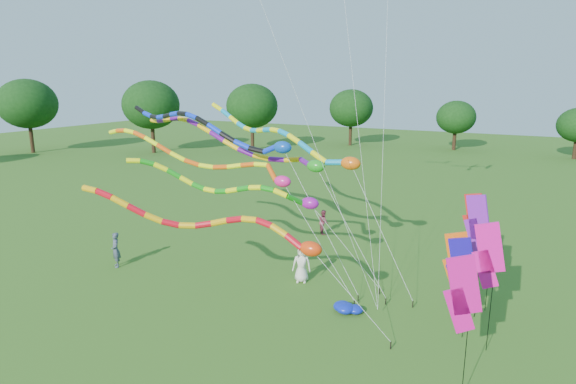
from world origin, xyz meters
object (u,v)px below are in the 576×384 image
at_px(tube_kite_red, 228,227).
at_px(blue_nylon_heap, 352,311).
at_px(person_b, 116,250).
at_px(person_a, 302,264).
at_px(person_c, 324,222).
at_px(tube_kite_orange, 211,160).

height_order(tube_kite_red, blue_nylon_heap, tube_kite_red).
bearing_deg(tube_kite_red, person_b, 154.00).
distance_m(blue_nylon_heap, person_a, 4.10).
xyz_separation_m(tube_kite_red, person_a, (0.68, 5.10, -3.21)).
xyz_separation_m(tube_kite_red, person_c, (-1.37, 12.49, -3.33)).
distance_m(tube_kite_red, person_b, 9.64).
relative_size(person_a, person_c, 1.16).
height_order(blue_nylon_heap, person_b, person_b).
distance_m(person_b, person_c, 12.60).
xyz_separation_m(blue_nylon_heap, person_b, (-12.90, -0.66, 0.72)).
bearing_deg(person_a, person_b, 175.67).
bearing_deg(blue_nylon_heap, person_a, 148.05).
relative_size(tube_kite_red, tube_kite_orange, 0.83).
bearing_deg(blue_nylon_heap, tube_kite_red, -144.13).
xyz_separation_m(tube_kite_orange, person_c, (2.38, 8.42, -5.06)).
bearing_deg(tube_kite_orange, person_c, 76.80).
height_order(tube_kite_red, person_b, tube_kite_red).
distance_m(tube_kite_red, person_c, 13.00).
relative_size(person_a, person_b, 0.98).
relative_size(tube_kite_red, person_c, 7.59).
bearing_deg(person_c, blue_nylon_heap, 172.05).
bearing_deg(tube_kite_red, person_a, 71.11).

